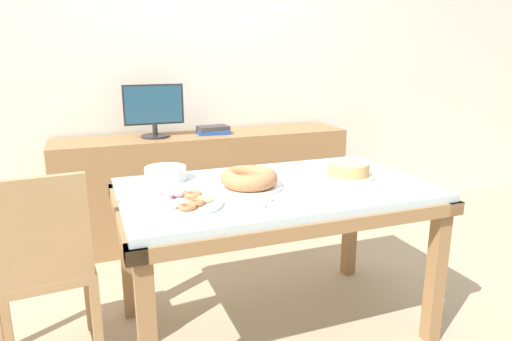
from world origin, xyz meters
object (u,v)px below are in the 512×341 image
object	(u,v)px
tealight_near_cakes	(246,172)
tealight_centre	(268,199)
pastry_platter	(182,202)
plate_stack	(166,174)
tealight_left_edge	(303,164)
book_stack	(213,130)
computer_monitor	(154,111)
chair	(42,265)
cake_chocolate_round	(348,170)
tealight_right_edge	(261,205)
cake_golden_bundt	(249,180)

from	to	relation	value
tealight_near_cakes	tealight_centre	size ratio (longest dim) A/B	1.00
pastry_platter	plate_stack	xyz separation A→B (m)	(0.01, 0.42, 0.02)
pastry_platter	tealight_left_edge	world-z (taller)	pastry_platter
plate_stack	tealight_left_edge	world-z (taller)	plate_stack
pastry_platter	book_stack	bearing A→B (deg)	69.42
computer_monitor	plate_stack	distance (m)	1.07
tealight_left_edge	tealight_centre	world-z (taller)	same
chair	plate_stack	xyz separation A→B (m)	(0.59, 0.25, 0.29)
cake_chocolate_round	pastry_platter	world-z (taller)	cake_chocolate_round
computer_monitor	book_stack	bearing A→B (deg)	0.18
tealight_right_edge	tealight_left_edge	xyz separation A→B (m)	(0.49, 0.58, 0.00)
chair	plate_stack	world-z (taller)	chair
cake_chocolate_round	tealight_right_edge	bearing A→B (deg)	-155.04
cake_chocolate_round	tealight_centre	world-z (taller)	cake_chocolate_round
cake_chocolate_round	tealight_near_cakes	xyz separation A→B (m)	(-0.47, 0.26, -0.03)
tealight_right_edge	book_stack	bearing A→B (deg)	81.41
pastry_platter	tealight_centre	world-z (taller)	pastry_platter
chair	tealight_right_edge	bearing A→B (deg)	-19.35
cake_golden_bundt	pastry_platter	xyz separation A→B (m)	(-0.35, -0.13, -0.03)
chair	pastry_platter	distance (m)	0.66
chair	tealight_left_edge	world-z (taller)	chair
book_stack	cake_golden_bundt	size ratio (longest dim) A/B	0.80
pastry_platter	tealight_centre	distance (m)	0.37
pastry_platter	plate_stack	size ratio (longest dim) A/B	1.65
tealight_near_cakes	chair	bearing A→B (deg)	-167.27
tealight_near_cakes	book_stack	bearing A→B (deg)	83.55
chair	book_stack	xyz separation A→B (m)	(1.13, 1.29, 0.32)
book_stack	cake_golden_bundt	world-z (taller)	book_stack
pastry_platter	tealight_right_edge	world-z (taller)	pastry_platter
cake_golden_bundt	tealight_near_cakes	world-z (taller)	cake_golden_bundt
cake_chocolate_round	plate_stack	size ratio (longest dim) A/B	1.29
computer_monitor	pastry_platter	distance (m)	1.48
pastry_platter	tealight_near_cakes	world-z (taller)	pastry_platter
tealight_right_edge	tealight_near_cakes	bearing A→B (deg)	77.27
tealight_centre	tealight_left_edge	bearing A→B (deg)	50.17
book_stack	pastry_platter	distance (m)	1.56
cake_chocolate_round	tealight_near_cakes	size ratio (longest dim) A/B	6.77
chair	computer_monitor	xyz separation A→B (m)	(0.70, 1.29, 0.48)
computer_monitor	tealight_near_cakes	bearing A→B (deg)	-73.61
plate_stack	book_stack	bearing A→B (deg)	62.54
cake_golden_bundt	tealight_centre	bearing A→B (deg)	-87.37
tealight_near_cakes	tealight_left_edge	xyz separation A→B (m)	(0.37, 0.04, 0.00)
book_stack	tealight_left_edge	size ratio (longest dim) A/B	6.32
book_stack	tealight_right_edge	size ratio (longest dim) A/B	6.32
computer_monitor	tealight_left_edge	distance (m)	1.24
book_stack	cake_golden_bundt	distance (m)	1.34
pastry_platter	tealight_centre	size ratio (longest dim) A/B	8.67
chair	tealight_centre	size ratio (longest dim) A/B	23.50
cake_golden_bundt	tealight_near_cakes	xyz separation A→B (m)	(0.08, 0.27, -0.03)
tealight_near_cakes	tealight_left_edge	distance (m)	0.37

